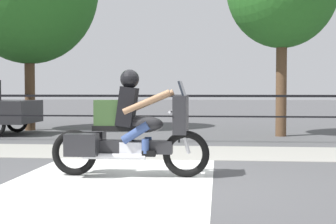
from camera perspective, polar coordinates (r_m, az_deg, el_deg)
ground_plane at (r=7.57m, az=-1.94°, el=-7.61°), size 120.00×120.00×0.00m
sidewalk_band at (r=10.92m, az=0.42°, el=-4.47°), size 44.00×2.40×0.01m
crosswalk_band at (r=7.48m, az=-6.50°, el=-7.73°), size 2.95×6.00×0.01m
fence_railing at (r=12.86m, az=1.24°, el=0.79°), size 36.00×0.05×1.20m
motorcycle at (r=7.86m, az=-4.29°, el=-1.99°), size 2.44×0.76×1.64m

